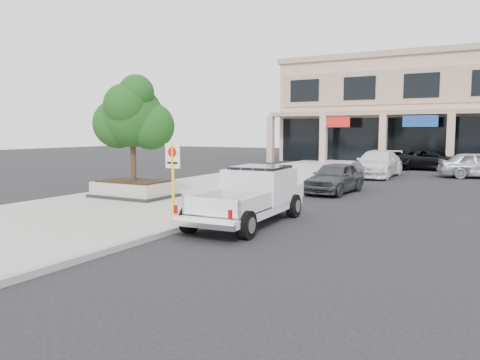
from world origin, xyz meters
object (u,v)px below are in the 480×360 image
object	(u,v)px
planter	(134,189)
curb_car_b	(339,174)
curb_car_d	(397,160)
pickup_truck	(247,196)
curb_car_c	(377,164)
lot_car_d	(432,160)
planter_tree	(137,117)
lot_car_a	(480,165)
curb_car_a	(335,178)
no_parking_sign	(173,169)

from	to	relation	value
planter	curb_car_b	size ratio (longest dim) A/B	0.78
curb_car_d	pickup_truck	bearing A→B (deg)	-93.72
curb_car_c	lot_car_d	xyz separation A→B (m)	(2.31, 6.96, -0.07)
planter_tree	curb_car_c	xyz separation A→B (m)	(6.28, 14.74, -2.60)
pickup_truck	lot_car_d	world-z (taller)	pickup_truck
lot_car_a	curb_car_b	bearing A→B (deg)	129.19
pickup_truck	curb_car_a	distance (m)	8.34
lot_car_a	planter_tree	bearing A→B (deg)	128.43
curb_car_c	lot_car_d	distance (m)	7.34
curb_car_a	pickup_truck	bearing A→B (deg)	-86.75
planter_tree	lot_car_d	world-z (taller)	planter_tree
pickup_truck	curb_car_d	bearing A→B (deg)	87.85
lot_car_a	lot_car_d	distance (m)	5.82
lot_car_a	curb_car_d	bearing A→B (deg)	31.56
planter	curb_car_a	bearing A→B (deg)	43.98
planter_tree	no_parking_sign	world-z (taller)	planter_tree
lot_car_d	lot_car_a	bearing A→B (deg)	-138.77
no_parking_sign	pickup_truck	size ratio (longest dim) A/B	0.42
curb_car_b	curb_car_d	distance (m)	13.97
planter_tree	curb_car_d	distance (m)	23.11
no_parking_sign	pickup_truck	distance (m)	2.56
pickup_truck	lot_car_d	distance (m)	24.07
no_parking_sign	curb_car_a	xyz separation A→B (m)	(2.48, 8.86, -0.92)
no_parking_sign	curb_car_c	world-z (taller)	no_parking_sign
planter_tree	curb_car_a	world-z (taller)	planter_tree
pickup_truck	curb_car_c	bearing A→B (deg)	87.41
no_parking_sign	lot_car_d	world-z (taller)	no_parking_sign
pickup_truck	curb_car_b	distance (m)	10.40
planter	no_parking_sign	size ratio (longest dim) A/B	1.39
curb_car_b	lot_car_a	size ratio (longest dim) A/B	0.87
pickup_truck	planter_tree	bearing A→B (deg)	157.68
curb_car_b	curb_car_a	bearing A→B (deg)	-75.73
pickup_truck	lot_car_a	bearing A→B (deg)	71.11
curb_car_a	lot_car_a	distance (m)	12.16
planter	curb_car_d	bearing A→B (deg)	74.35
curb_car_c	curb_car_d	distance (m)	7.38
planter	lot_car_d	xyz separation A→B (m)	(8.72, 21.85, 0.27)
curb_car_a	curb_car_c	size ratio (longest dim) A/B	0.75
no_parking_sign	curb_car_a	world-z (taller)	no_parking_sign
planter	lot_car_d	size ratio (longest dim) A/B	0.60
no_parking_sign	curb_car_b	distance (m)	11.14
planter	curb_car_d	xyz separation A→B (m)	(6.24, 22.27, 0.20)
curb_car_a	lot_car_a	bearing A→B (deg)	66.73
pickup_truck	curb_car_a	xyz separation A→B (m)	(0.09, 8.34, -0.15)
no_parking_sign	curb_car_b	world-z (taller)	no_parking_sign
curb_car_c	lot_car_d	world-z (taller)	curb_car_c
curb_car_d	lot_car_d	xyz separation A→B (m)	(2.48, -0.41, 0.07)
lot_car_d	curb_car_b	bearing A→B (deg)	175.43
pickup_truck	curb_car_b	bearing A→B (deg)	89.44
planter	pickup_truck	distance (m)	6.72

